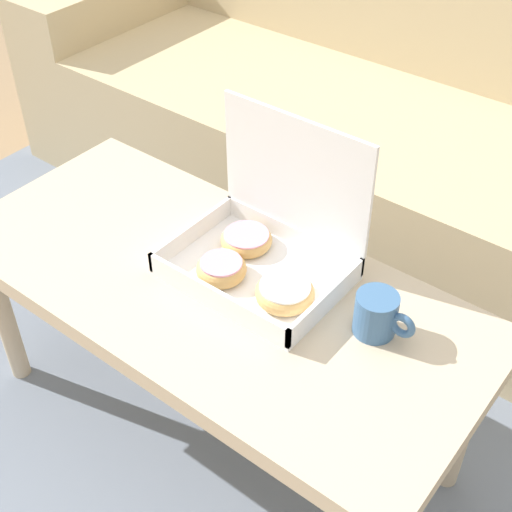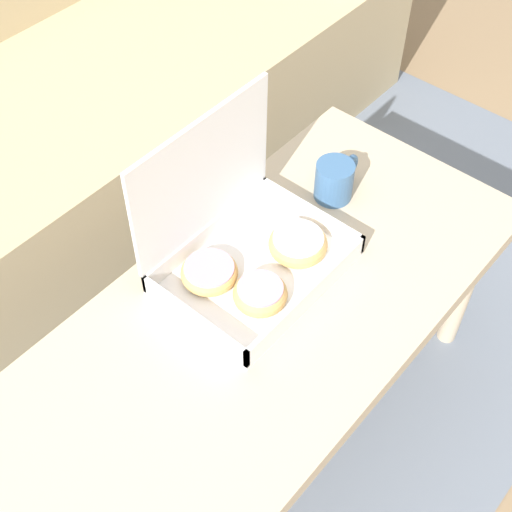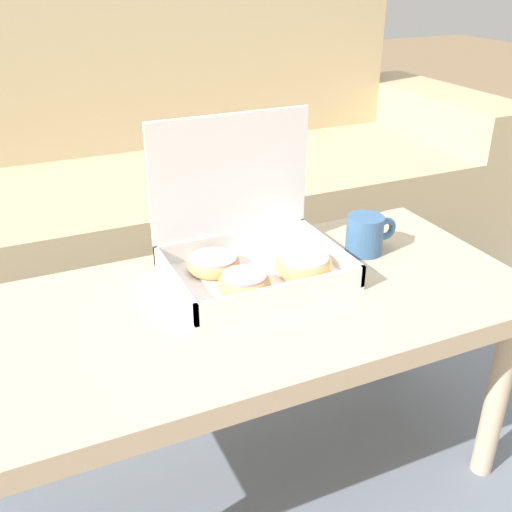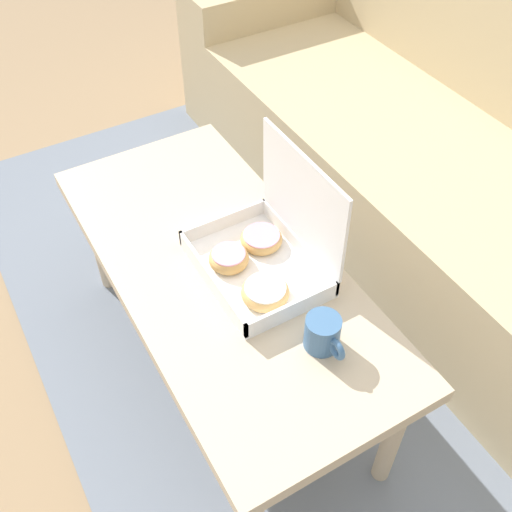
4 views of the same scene
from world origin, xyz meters
TOP-DOWN VIEW (x-y plane):
  - ground_plane at (0.00, 0.00)m, footprint 12.00×12.00m
  - area_rug at (0.00, 0.30)m, footprint 2.64×1.80m
  - couch at (0.00, 0.80)m, footprint 2.52×0.79m
  - coffee_table at (0.00, -0.12)m, footprint 1.08×0.49m
  - pastry_box at (0.06, -0.03)m, footprint 0.33×0.25m
  - coffee_mug at (0.31, -0.04)m, footprint 0.11×0.08m

SIDE VIEW (x-z plane):
  - ground_plane at x=0.00m, z-range 0.00..0.00m
  - area_rug at x=0.00m, z-range 0.00..0.01m
  - couch at x=0.00m, z-range -0.16..0.80m
  - coffee_table at x=0.00m, z-range 0.17..0.62m
  - coffee_mug at x=0.31m, z-range 0.45..0.53m
  - pastry_box at x=0.06m, z-range 0.35..0.65m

